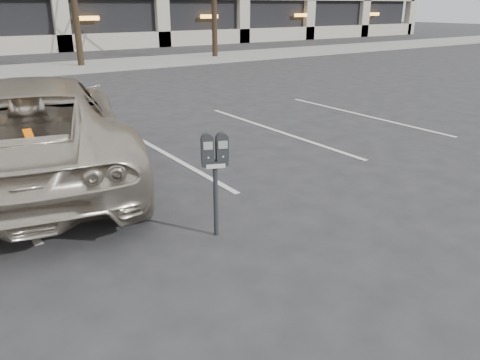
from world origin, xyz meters
The scene contains 4 objects.
ground centered at (0.00, 0.00, 0.00)m, with size 140.00×140.00×0.00m, color #28282B.
stall_lines centered at (-1.40, 2.30, 0.01)m, with size 16.90×5.20×0.00m.
parking_meter centered at (0.45, -1.24, 0.96)m, with size 0.34×0.23×1.25m.
suv_silver centered at (-0.88, 2.01, 0.82)m, with size 3.95×6.36×1.65m.
Camera 1 is at (-2.20, -5.62, 2.62)m, focal length 35.00 mm.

